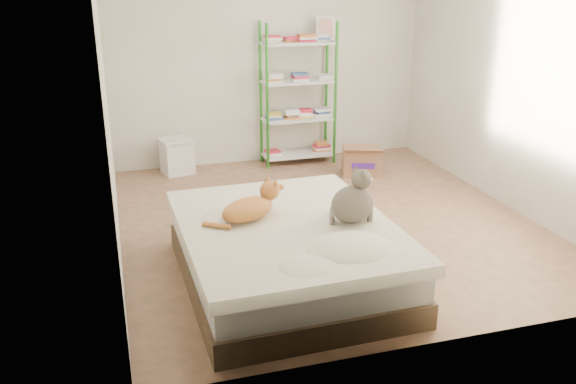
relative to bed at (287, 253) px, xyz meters
name	(u,v)px	position (x,y,z in m)	size (l,w,h in m)	color
room	(329,85)	(0.70, 1.05, 1.06)	(3.81, 4.21, 2.61)	#AA795E
bed	(287,253)	(0.00, 0.00, 0.00)	(1.58, 1.95, 0.49)	brown
orange_cat	(247,207)	(-0.26, 0.15, 0.35)	(0.53, 0.28, 0.21)	#D1893F
grey_cat	(353,196)	(0.47, -0.11, 0.45)	(0.30, 0.36, 0.41)	#61594B
shelf_unit	(298,92)	(1.00, 2.93, 0.62)	(0.90, 0.36, 1.74)	#2B8725
cardboard_box	(362,161)	(1.58, 2.28, -0.09)	(0.53, 0.54, 0.36)	#916348
white_bin	(177,156)	(-0.49, 2.90, -0.03)	(0.43, 0.39, 0.42)	white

